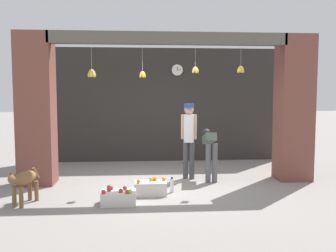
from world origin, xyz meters
name	(u,v)px	position (x,y,z in m)	size (l,w,h in m)	color
ground_plane	(169,185)	(0.00, 0.00, 0.00)	(60.00, 60.00, 0.00)	gray
shop_back_wall	(162,105)	(0.00, 2.76, 1.54)	(6.69, 0.12, 3.08)	#2D2B28
shop_pillar_left	(36,109)	(-2.70, 0.30, 1.54)	(0.70, 0.60, 3.08)	brown
shop_pillar_right	(294,108)	(2.70, 0.30, 1.54)	(0.70, 0.60, 3.08)	brown
storefront_awning	(169,40)	(-0.01, 0.12, 2.93)	(4.79, 0.24, 0.92)	#5B564C
dog	(24,181)	(-2.53, -1.16, 0.41)	(0.39, 0.78, 0.61)	brown
shopkeeper	(189,135)	(0.46, 0.51, 0.96)	(0.34, 0.28, 1.64)	#424247
worker_stooping	(210,147)	(0.89, 0.36, 0.71)	(0.25, 0.81, 1.07)	#56565B
fruit_crate_oranges	(150,188)	(-0.41, -0.71, 0.13)	(0.58, 0.35, 0.31)	silver
fruit_crate_apples	(119,197)	(-0.96, -1.26, 0.12)	(0.58, 0.42, 0.29)	silver
water_bottle	(172,185)	(0.00, -0.59, 0.14)	(0.07, 0.07, 0.29)	silver
wall_clock	(177,70)	(0.42, 2.69, 2.49)	(0.32, 0.03, 0.32)	black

